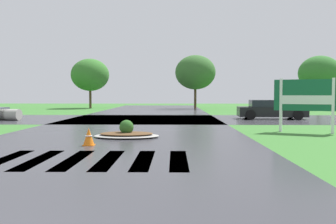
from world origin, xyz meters
name	(u,v)px	position (x,y,z in m)	size (l,w,h in m)	color
asphalt_roadway	(116,140)	(0.00, 10.00, 0.00)	(10.13, 80.00, 0.01)	#35353A
asphalt_cross_road	(143,119)	(0.00, 21.05, 0.00)	(90.00, 9.12, 0.01)	#35353A
crosswalk_stripes	(91,160)	(0.00, 5.96, 0.00)	(4.95, 2.95, 0.01)	white
estate_billboard	(306,97)	(7.91, 12.64, 1.54)	(2.55, 1.13, 2.38)	white
median_island	(127,134)	(0.27, 10.80, 0.15)	(2.54, 1.69, 0.68)	#9E9B93
car_blue_compact	(270,110)	(8.68, 21.38, 0.61)	(4.58, 2.39, 1.29)	black
drainage_pipe_stack	(3,115)	(-8.93, 19.83, 0.36)	(2.45, 1.16, 0.73)	#9E9B93
traffic_cone	(89,137)	(-0.67, 8.53, 0.28)	(0.38, 0.38, 0.59)	orange
background_treeline	(138,72)	(-1.98, 37.99, 4.15)	(44.86, 7.20, 6.46)	#4C3823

